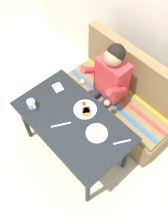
# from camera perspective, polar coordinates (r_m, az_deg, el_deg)

# --- Properties ---
(ground_plane) EXTENTS (8.00, 8.00, 0.00)m
(ground_plane) POSITION_cam_1_polar(r_m,az_deg,el_deg) (3.07, -2.10, -8.87)
(ground_plane) COLOR beige
(back_wall) EXTENTS (4.40, 0.10, 2.60)m
(back_wall) POSITION_cam_1_polar(r_m,az_deg,el_deg) (2.71, 19.08, 20.49)
(back_wall) COLOR beige
(back_wall) RESTS_ON ground
(table) EXTENTS (1.20, 0.70, 0.73)m
(table) POSITION_cam_1_polar(r_m,az_deg,el_deg) (2.49, -2.56, -2.85)
(table) COLOR black
(table) RESTS_ON ground
(couch) EXTENTS (1.44, 0.56, 1.00)m
(couch) POSITION_cam_1_polar(r_m,az_deg,el_deg) (3.07, 8.53, 2.58)
(couch) COLOR olive
(couch) RESTS_ON ground
(person) EXTENTS (0.45, 0.61, 1.21)m
(person) POSITION_cam_1_polar(r_m,az_deg,el_deg) (2.69, 5.44, 6.97)
(person) COLOR #D0353A
(person) RESTS_ON ground
(plate_breakfast) EXTENTS (0.23, 0.23, 0.05)m
(plate_breakfast) POSITION_cam_1_polar(r_m,az_deg,el_deg) (2.46, 0.31, 0.53)
(plate_breakfast) COLOR white
(plate_breakfast) RESTS_ON table
(plate_eggs) EXTENTS (0.21, 0.21, 0.04)m
(plate_eggs) POSITION_cam_1_polar(r_m,az_deg,el_deg) (2.34, 3.01, -4.98)
(plate_eggs) COLOR white
(plate_eggs) RESTS_ON table
(coffee_mug) EXTENTS (0.12, 0.08, 0.10)m
(coffee_mug) POSITION_cam_1_polar(r_m,az_deg,el_deg) (2.52, -12.22, 1.86)
(coffee_mug) COLOR white
(coffee_mug) RESTS_ON table
(napkin) EXTENTS (0.14, 0.12, 0.01)m
(napkin) POSITION_cam_1_polar(r_m,az_deg,el_deg) (2.66, -6.15, 5.76)
(napkin) COLOR silver
(napkin) RESTS_ON table
(fork) EXTENTS (0.09, 0.16, 0.00)m
(fork) POSITION_cam_1_polar(r_m,az_deg,el_deg) (2.33, 8.92, -6.96)
(fork) COLOR silver
(fork) RESTS_ON table
(knife) EXTENTS (0.11, 0.18, 0.00)m
(knife) POSITION_cam_1_polar(r_m,az_deg,el_deg) (2.40, -5.42, -3.00)
(knife) COLOR silver
(knife) RESTS_ON table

